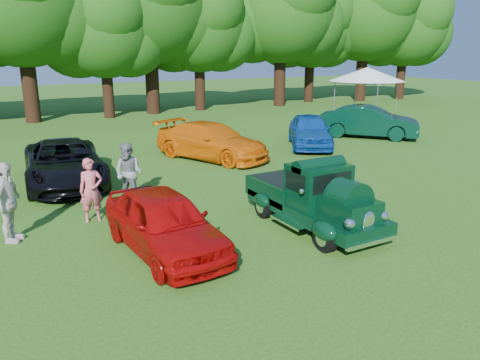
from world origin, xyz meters
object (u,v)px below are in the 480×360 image
hero_pickup (313,199)px  canopy_tent (367,75)px  spectator_grey (129,173)px  spectator_white (7,203)px  back_car_blue (310,131)px  back_car_green (369,122)px  spectator_pink (91,190)px  back_car_orange (212,141)px  red_convertible (164,222)px  back_car_black (64,163)px

hero_pickup → canopy_tent: canopy_tent is taller
spectator_grey → spectator_white: (-3.34, -1.55, 0.07)m
back_car_blue → spectator_white: bearing=-125.2°
canopy_tent → spectator_white: bearing=-154.5°
canopy_tent → hero_pickup: bearing=-138.0°
spectator_white → canopy_tent: size_ratio=0.33×
back_car_green → spectator_pink: size_ratio=2.94×
back_car_orange → red_convertible: bearing=-146.5°
back_car_black → back_car_green: (15.40, 1.50, 0.09)m
back_car_black → back_car_blue: back_car_blue is taller
spectator_grey → spectator_white: 3.69m
back_car_green → spectator_grey: 14.80m
back_car_green → canopy_tent: (3.50, 3.92, 2.15)m
back_car_orange → spectator_white: 9.84m
back_car_black → red_convertible: bearing=-76.7°
back_car_blue → spectator_grey: (-9.87, -4.06, 0.13)m
red_convertible → spectator_grey: 3.93m
spectator_pink → red_convertible: bearing=-69.7°
canopy_tent → red_convertible: bearing=-145.5°
spectator_white → canopy_tent: (20.94, 9.99, 2.01)m
back_car_black → spectator_white: bearing=-108.4°
spectator_grey → spectator_white: bearing=-106.8°
back_car_green → red_convertible: bearing=170.5°
hero_pickup → back_car_black: 8.71m
back_car_orange → back_car_blue: back_car_blue is taller
red_convertible → canopy_tent: size_ratio=0.71×
back_car_black → spectator_pink: (-0.02, -4.09, 0.11)m
hero_pickup → back_car_green: (10.60, 8.77, 0.10)m
spectator_white → back_car_black: bearing=5.9°
back_car_orange → back_car_green: (9.36, 0.45, 0.07)m
back_car_green → spectator_pink: 16.41m
red_convertible → spectator_pink: 2.99m
spectator_white → back_car_blue: bearing=-37.1°
back_car_black → spectator_pink: 4.09m
canopy_tent → spectator_grey: bearing=-154.4°
spectator_pink → spectator_grey: spectator_grey is taller
back_car_blue → back_car_green: back_car_green is taller
red_convertible → back_car_orange: (5.12, 7.96, 0.05)m
back_car_blue → spectator_white: size_ratio=2.34×
spectator_grey → hero_pickup: bearing=-2.3°
hero_pickup → back_car_black: hero_pickup is taller
back_car_green → canopy_tent: canopy_tent is taller
hero_pickup → back_car_green: 13.75m
spectator_grey → spectator_white: spectator_white is taller
back_car_blue → spectator_pink: spectator_pink is taller
hero_pickup → canopy_tent: bearing=42.0°
hero_pickup → back_car_black: size_ratio=0.81×
spectator_pink → canopy_tent: size_ratio=0.29×
back_car_orange → spectator_grey: spectator_grey is taller
back_car_green → spectator_white: spectator_white is taller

